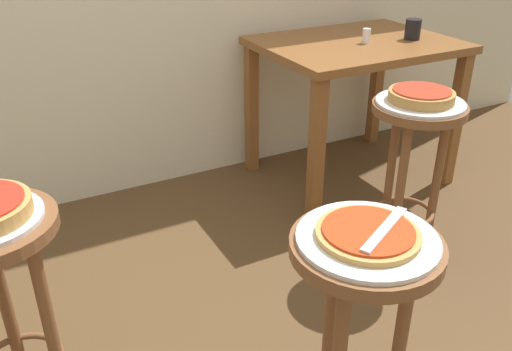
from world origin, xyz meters
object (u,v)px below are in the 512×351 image
Objects in this scene: serving_plate_foreground at (367,239)px; cup_near_edge at (413,29)px; stool_foreground at (360,307)px; condiment_shaker at (366,36)px; pizza_foreground at (368,233)px; stool_leftside at (413,151)px; pizza_server_knife at (385,229)px; pizza_leftside at (421,96)px; serving_plate_leftside at (420,103)px; dining_table at (355,64)px.

cup_near_edge is at bearing 44.98° from serving_plate_foreground.
condiment_shaker is at bearing 52.24° from stool_foreground.
pizza_foreground is 0.34× the size of stool_leftside.
stool_leftside is 1.02m from pizza_server_knife.
stool_foreground is 2.89× the size of pizza_leftside.
pizza_leftside is (0.00, 0.00, 0.03)m from serving_plate_leftside.
stool_foreground is 1.87m from cup_near_edge.
serving_plate_foreground is 0.05m from pizza_server_knife.
pizza_leftside is at bearing 40.31° from stool_foreground.
dining_table reaches higher than pizza_foreground.
pizza_leftside is 0.99m from pizza_server_knife.
serving_plate_foreground is (-0.00, 0.00, 0.20)m from stool_foreground.
condiment_shaker is at bearing 25.57° from pizza_server_knife.
stool_foreground is at bearing -139.69° from pizza_leftside.
cup_near_edge is at bearing 44.98° from stool_foreground.
pizza_foreground is 1.10× the size of pizza_server_knife.
condiment_shaker is (0.28, 0.70, 0.08)m from serving_plate_leftside.
condiment_shaker is (0.01, -0.06, 0.16)m from dining_table.
pizza_server_knife is (-0.73, -0.67, 0.23)m from stool_leftside.
pizza_foreground is 3.35× the size of condiment_shaker.
dining_table is 13.50× the size of condiment_shaker.
dining_table is 0.17m from condiment_shaker.
pizza_leftside reaches higher than dining_table.
dining_table reaches higher than serving_plate_leftside.
stool_foreground is 1.73m from condiment_shaker.
pizza_leftside is 0.76m from condiment_shaker.
pizza_server_knife is at bearing -137.68° from serving_plate_leftside.
condiment_shaker is at bearing 68.05° from stool_leftside.
pizza_leftside reaches higher than stool_leftside.
serving_plate_leftside is 1.37× the size of pizza_leftside.
pizza_leftside reaches higher than stool_foreground.
pizza_server_knife reaches higher than stool_foreground.
serving_plate_leftside is at bearing -153.43° from pizza_leftside.
stool_foreground is at bearing -135.02° from cup_near_edge.
cup_near_edge reaches higher than serving_plate_leftside.
cup_near_edge is (0.27, -0.10, 0.17)m from dining_table.
pizza_leftside is (0.76, 0.65, 0.23)m from stool_foreground.
pizza_leftside is at bearing -90.00° from stool_leftside.
pizza_foreground reaches higher than serving_plate_foreground.
cup_near_edge is (0.54, 0.66, 0.10)m from serving_plate_leftside.
pizza_leftside is (0.76, 0.65, 0.03)m from serving_plate_foreground.
stool_leftside is 2.12× the size of serving_plate_leftside.
cup_near_edge is 1.84m from pizza_server_knife.
stool_foreground is 0.73× the size of dining_table.
cup_near_edge is (1.30, 1.30, 0.08)m from pizza_foreground.
pizza_server_knife is at bearing -33.69° from stool_foreground.
serving_plate_foreground is 3.25× the size of cup_near_edge.
pizza_server_knife reaches higher than stool_leftside.
pizza_leftside is 0.25× the size of dining_table.
cup_near_edge is (1.30, 1.30, 0.30)m from stool_foreground.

